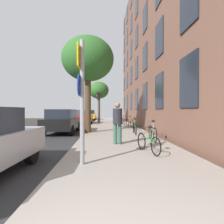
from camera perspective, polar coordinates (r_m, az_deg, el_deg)
ground_plane at (r=16.29m, az=-11.99°, el=-5.00°), size 41.80×41.80×0.00m
road_asphalt at (r=16.76m, az=-19.11°, el=-4.85°), size 7.00×38.00×0.01m
sidewalk at (r=16.09m, az=0.44°, el=-4.85°), size 4.20×38.00×0.12m
building_facade at (r=17.15m, az=9.95°, el=22.67°), size 0.56×27.00×16.03m
sign_post at (r=4.83m, az=-9.77°, el=6.09°), size 0.16×0.60×3.29m
traffic_light at (r=19.22m, az=-4.31°, el=3.29°), size 0.43×0.24×3.47m
tree_near at (r=12.26m, az=-7.70°, el=16.16°), size 3.39×3.39×6.24m
tree_far at (r=21.91m, az=-4.26°, el=6.83°), size 2.42×2.42×4.93m
bicycle_0 at (r=6.27m, az=11.48°, el=-9.44°), size 0.54×1.58×0.90m
bicycle_1 at (r=8.77m, az=12.81°, el=-6.42°), size 0.42×1.75×0.97m
bicycle_2 at (r=11.00m, az=7.26°, el=-5.12°), size 0.42×1.59×0.92m
bicycle_3 at (r=13.43m, az=7.22°, el=-4.11°), size 0.56×1.64×0.92m
bicycle_4 at (r=15.79m, az=5.64°, el=-3.33°), size 0.53×1.73×0.98m
bicycle_5 at (r=18.13m, az=3.69°, el=-2.94°), size 0.42×1.63×0.91m
pedestrian_0 at (r=7.63m, az=1.77°, el=-2.64°), size 0.54×0.54×1.78m
car_1 at (r=12.63m, az=-15.60°, el=-2.76°), size 1.94×3.98×1.62m
car_2 at (r=20.76m, az=-9.13°, el=-1.50°), size 1.88×4.16×1.62m
car_3 at (r=29.04m, az=-7.09°, el=-0.94°), size 1.95×4.20×1.62m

